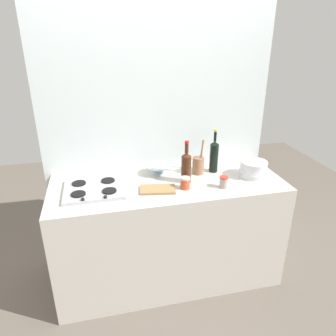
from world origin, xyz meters
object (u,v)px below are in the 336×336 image
at_px(mixing_bowl, 159,169).
at_px(condiment_jar_rear, 224,182).
at_px(wine_bottle_mid_left, 214,156).
at_px(cutting_board, 158,189).
at_px(wine_bottle_leftmost, 186,166).
at_px(stovetop_hob, 94,189).
at_px(plate_stack, 253,169).
at_px(utensil_crock, 198,165).
at_px(condiment_jar_front, 185,183).

distance_m(mixing_bowl, condiment_jar_rear, 0.55).
bearing_deg(wine_bottle_mid_left, cutting_board, -155.48).
distance_m(wine_bottle_leftmost, cutting_board, 0.29).
relative_size(stovetop_hob, plate_stack, 1.97).
bearing_deg(mixing_bowl, stovetop_hob, -161.05).
xyz_separation_m(plate_stack, utensil_crock, (-0.41, 0.15, 0.01)).
bearing_deg(utensil_crock, wine_bottle_mid_left, 4.05).
bearing_deg(condiment_jar_rear, condiment_jar_front, 170.17).
bearing_deg(plate_stack, stovetop_hob, 178.51).
height_order(stovetop_hob, mixing_bowl, mixing_bowl).
xyz_separation_m(utensil_crock, condiment_jar_front, (-0.18, -0.24, -0.03)).
distance_m(plate_stack, wine_bottle_leftmost, 0.56).
xyz_separation_m(plate_stack, condiment_jar_front, (-0.59, -0.09, -0.02)).
xyz_separation_m(stovetop_hob, cutting_board, (0.46, -0.11, -0.00)).
distance_m(utensil_crock, condiment_jar_front, 0.30).
bearing_deg(stovetop_hob, cutting_board, -13.01).
relative_size(plate_stack, wine_bottle_leftmost, 0.66).
bearing_deg(cutting_board, plate_stack, 5.24).
bearing_deg(utensil_crock, mixing_bowl, 169.91).
xyz_separation_m(mixing_bowl, condiment_jar_rear, (0.42, -0.35, 0.00)).
height_order(wine_bottle_leftmost, wine_bottle_mid_left, wine_bottle_mid_left).
relative_size(plate_stack, wine_bottle_mid_left, 0.61).
relative_size(stovetop_hob, condiment_jar_rear, 4.85).
relative_size(plate_stack, condiment_jar_front, 2.43).
xyz_separation_m(wine_bottle_leftmost, mixing_bowl, (-0.18, 0.19, -0.09)).
height_order(stovetop_hob, utensil_crock, utensil_crock).
relative_size(wine_bottle_mid_left, utensil_crock, 1.21).
height_order(plate_stack, condiment_jar_rear, plate_stack).
bearing_deg(utensil_crock, condiment_jar_rear, -70.31).
bearing_deg(utensil_crock, condiment_jar_front, -126.70).
height_order(wine_bottle_mid_left, utensil_crock, wine_bottle_mid_left).
relative_size(stovetop_hob, cutting_board, 1.67).
height_order(mixing_bowl, utensil_crock, utensil_crock).
distance_m(stovetop_hob, plate_stack, 1.25).
height_order(mixing_bowl, condiment_jar_rear, condiment_jar_rear).
distance_m(plate_stack, condiment_jar_front, 0.60).
bearing_deg(mixing_bowl, condiment_jar_rear, -39.32).
bearing_deg(wine_bottle_mid_left, mixing_bowl, 174.07).
relative_size(utensil_crock, condiment_jar_rear, 3.38).
bearing_deg(wine_bottle_mid_left, condiment_jar_rear, -96.05).
relative_size(condiment_jar_front, cutting_board, 0.35).
xyz_separation_m(plate_stack, cutting_board, (-0.80, -0.07, -0.06)).
relative_size(stovetop_hob, wine_bottle_mid_left, 1.19).
distance_m(mixing_bowl, utensil_crock, 0.33).
bearing_deg(condiment_jar_rear, wine_bottle_leftmost, 147.17).
xyz_separation_m(wine_bottle_mid_left, cutting_board, (-0.52, -0.24, -0.13)).
distance_m(mixing_bowl, cutting_board, 0.29).
bearing_deg(mixing_bowl, utensil_crock, -10.09).
bearing_deg(condiment_jar_rear, plate_stack, 23.79).
height_order(mixing_bowl, condiment_jar_front, condiment_jar_front).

